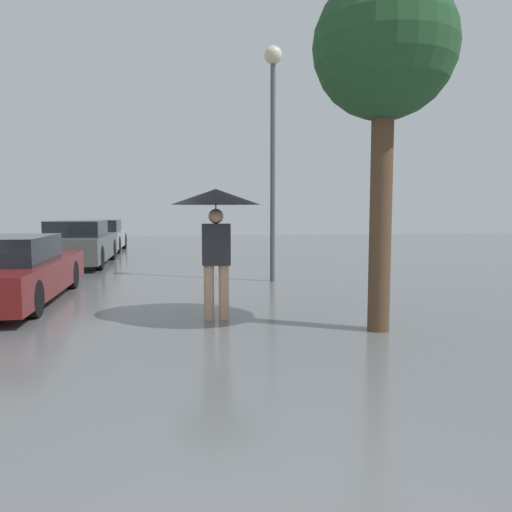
# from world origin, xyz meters

# --- Properties ---
(pedestrian) EXTENTS (1.29, 1.29, 1.91)m
(pedestrian) POSITION_xyz_m (0.18, 5.38, 1.60)
(pedestrian) COLOR tan
(pedestrian) RESTS_ON ground_plane
(parked_car_second) EXTENTS (1.76, 4.59, 1.16)m
(parked_car_second) POSITION_xyz_m (-3.30, 7.30, 0.54)
(parked_car_second) COLOR maroon
(parked_car_second) RESTS_ON ground_plane
(parked_car_third) EXTENTS (1.70, 4.51, 1.30)m
(parked_car_third) POSITION_xyz_m (-3.17, 13.30, 0.62)
(parked_car_third) COLOR #4C514C
(parked_car_third) RESTS_ON ground_plane
(parked_car_farthest) EXTENTS (1.62, 3.84, 1.23)m
(parked_car_farthest) POSITION_xyz_m (-3.22, 18.35, 0.57)
(parked_car_farthest) COLOR #9EA3A8
(parked_car_farthest) RESTS_ON ground_plane
(tree) EXTENTS (1.83, 1.83, 4.59)m
(tree) POSITION_xyz_m (2.25, 4.35, 3.59)
(tree) COLOR brown
(tree) RESTS_ON ground_plane
(street_lamp) EXTENTS (0.39, 0.39, 5.16)m
(street_lamp) POSITION_xyz_m (1.76, 9.14, 3.69)
(street_lamp) COLOR #515456
(street_lamp) RESTS_ON ground_plane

